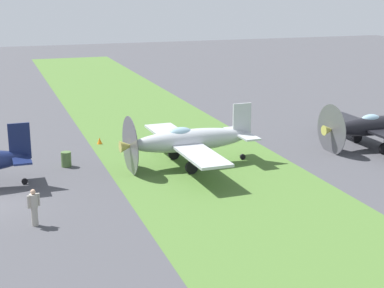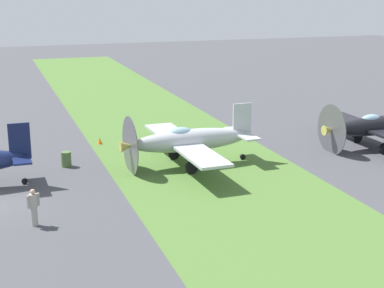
# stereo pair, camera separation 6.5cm
# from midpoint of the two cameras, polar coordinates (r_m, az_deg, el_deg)

# --- Properties ---
(grass_verge) EXTENTS (120.00, 11.00, 0.01)m
(grass_verge) POSITION_cam_midpoint_polar(r_m,az_deg,el_deg) (33.33, 2.54, -3.42)
(grass_verge) COLOR #476B2D
(grass_verge) RESTS_ON ground
(airplane_wingman) EXTENTS (10.40, 8.26, 3.72)m
(airplane_wingman) POSITION_cam_midpoint_polar(r_m,az_deg,el_deg) (35.44, -0.32, 0.34)
(airplane_wingman) COLOR #B2B7BC
(airplane_wingman) RESTS_ON ground
(airplane_trail) EXTENTS (9.93, 7.90, 3.56)m
(airplane_trail) POSITION_cam_midpoint_polar(r_m,az_deg,el_deg) (41.24, 17.23, 1.67)
(airplane_trail) COLOR black
(airplane_trail) RESTS_ON ground
(ground_crew_mechanic) EXTENTS (0.38, 0.58, 1.73)m
(ground_crew_mechanic) POSITION_cam_midpoint_polar(r_m,az_deg,el_deg) (27.76, -14.83, -5.79)
(ground_crew_mechanic) COLOR #9E998E
(ground_crew_mechanic) RESTS_ON ground
(fuel_drum) EXTENTS (0.60, 0.60, 0.90)m
(fuel_drum) POSITION_cam_midpoint_polar(r_m,az_deg,el_deg) (36.33, -11.88, -1.43)
(fuel_drum) COLOR #476633
(fuel_drum) RESTS_ON ground
(runway_marker_cone) EXTENTS (0.36, 0.36, 0.44)m
(runway_marker_cone) POSITION_cam_midpoint_polar(r_m,az_deg,el_deg) (41.12, -8.76, 0.31)
(runway_marker_cone) COLOR orange
(runway_marker_cone) RESTS_ON ground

